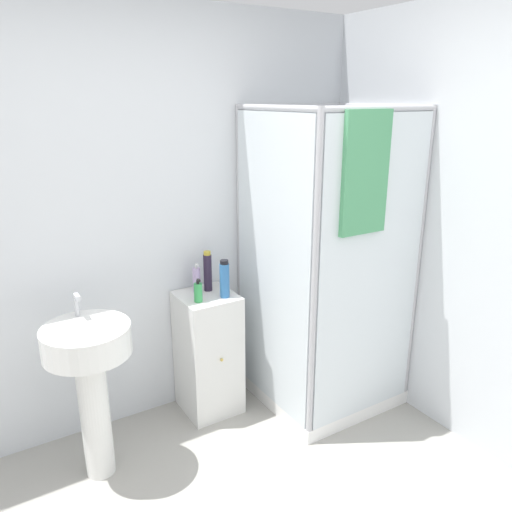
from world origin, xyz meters
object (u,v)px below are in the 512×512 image
(sink, at_px, (90,369))
(lotion_bottle_white, at_px, (197,280))
(shampoo_bottle_tall_black, at_px, (208,271))
(shampoo_bottle_blue, at_px, (225,279))
(soap_dispenser, at_px, (198,292))

(sink, relative_size, lotion_bottle_white, 5.37)
(shampoo_bottle_tall_black, xyz_separation_m, shampoo_bottle_blue, (0.04, -0.15, -0.01))
(sink, height_order, shampoo_bottle_blue, shampoo_bottle_blue)
(sink, bearing_deg, shampoo_bottle_tall_black, 19.31)
(soap_dispenser, xyz_separation_m, shampoo_bottle_blue, (0.17, -0.02, 0.06))
(shampoo_bottle_tall_black, height_order, lotion_bottle_white, shampoo_bottle_tall_black)
(shampoo_bottle_tall_black, bearing_deg, soap_dispenser, -134.46)
(sink, height_order, lotion_bottle_white, sink)
(soap_dispenser, distance_m, shampoo_bottle_blue, 0.18)
(shampoo_bottle_tall_black, distance_m, shampoo_bottle_blue, 0.16)
(shampoo_bottle_blue, bearing_deg, shampoo_bottle_tall_black, 104.11)
(sink, distance_m, shampoo_bottle_tall_black, 0.93)
(shampoo_bottle_blue, height_order, lotion_bottle_white, shampoo_bottle_blue)
(soap_dispenser, bearing_deg, shampoo_bottle_tall_black, 45.54)
(shampoo_bottle_blue, xyz_separation_m, lotion_bottle_white, (-0.11, 0.17, -0.04))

